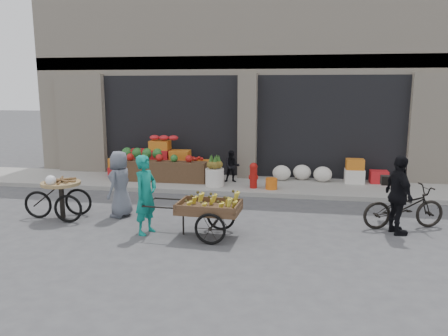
% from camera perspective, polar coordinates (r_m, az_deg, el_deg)
% --- Properties ---
extents(ground, '(80.00, 80.00, 0.00)m').
position_cam_1_polar(ground, '(8.82, -0.91, -8.50)').
color(ground, '#424244').
rests_on(ground, ground).
extents(sidewalk, '(18.00, 2.20, 0.12)m').
position_cam_1_polar(sidewalk, '(12.70, 2.54, -2.25)').
color(sidewalk, gray).
rests_on(sidewalk, ground).
extents(building, '(14.00, 6.45, 7.00)m').
position_cam_1_polar(building, '(16.30, 4.44, 12.30)').
color(building, beige).
rests_on(building, ground).
extents(fruit_display, '(3.10, 1.12, 1.24)m').
position_cam_1_polar(fruit_display, '(13.38, -7.89, 0.99)').
color(fruit_display, red).
rests_on(fruit_display, sidewalk).
extents(pineapple_bin, '(0.52, 0.52, 0.50)m').
position_cam_1_polar(pineapple_bin, '(12.27, -1.23, -1.22)').
color(pineapple_bin, silver).
rests_on(pineapple_bin, sidewalk).
extents(fire_hydrant, '(0.22, 0.22, 0.71)m').
position_cam_1_polar(fire_hydrant, '(12.04, 3.87, -0.83)').
color(fire_hydrant, '#A5140F').
rests_on(fire_hydrant, sidewalk).
extents(orange_bucket, '(0.32, 0.32, 0.30)m').
position_cam_1_polar(orange_bucket, '(12.00, 6.21, -2.05)').
color(orange_bucket, orange).
rests_on(orange_bucket, sidewalk).
extents(right_bay_goods, '(3.35, 0.60, 0.70)m').
position_cam_1_polar(right_bay_goods, '(13.16, 14.25, -0.57)').
color(right_bay_goods, silver).
rests_on(right_bay_goods, sidewalk).
extents(seated_person, '(0.51, 0.43, 0.93)m').
position_cam_1_polar(seated_person, '(12.74, 1.05, 0.21)').
color(seated_person, black).
rests_on(seated_person, sidewalk).
extents(banana_cart, '(2.08, 0.94, 0.85)m').
position_cam_1_polar(banana_cart, '(8.47, -2.27, -4.95)').
color(banana_cart, brown).
rests_on(banana_cart, ground).
extents(vendor_woman, '(0.54, 0.66, 1.58)m').
position_cam_1_polar(vendor_woman, '(8.73, -10.18, -3.46)').
color(vendor_woman, '#107D6F').
rests_on(vendor_woman, ground).
extents(tricycle_cart, '(1.45, 0.93, 0.95)m').
position_cam_1_polar(tricycle_cart, '(10.24, -20.50, -3.17)').
color(tricycle_cart, '#9E7F51').
rests_on(tricycle_cart, ground).
extents(vendor_grey, '(0.59, 0.80, 1.49)m').
position_cam_1_polar(vendor_grey, '(10.03, -13.43, -2.03)').
color(vendor_grey, slate).
rests_on(vendor_grey, ground).
extents(bicycle, '(1.81, 1.05, 0.90)m').
position_cam_1_polar(bicycle, '(9.72, 22.40, -4.72)').
color(bicycle, black).
rests_on(bicycle, ground).
extents(cyclist, '(0.63, 1.00, 1.58)m').
position_cam_1_polar(cyclist, '(9.22, 21.86, -3.31)').
color(cyclist, black).
rests_on(cyclist, ground).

